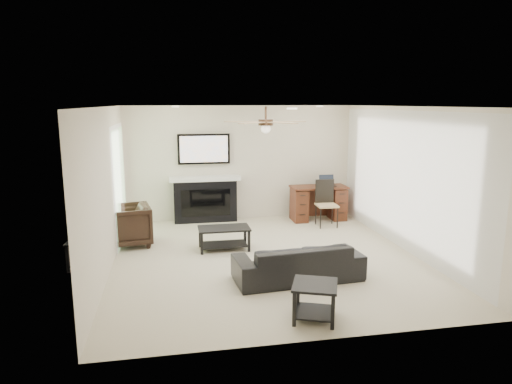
# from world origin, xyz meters

# --- Properties ---
(room_shell) EXTENTS (5.50, 5.54, 2.52)m
(room_shell) POSITION_xyz_m (0.19, 0.08, 1.68)
(room_shell) COLOR beige
(room_shell) RESTS_ON ground
(sofa) EXTENTS (1.92, 0.88, 0.54)m
(sofa) POSITION_xyz_m (0.26, -1.01, 0.27)
(sofa) COLOR black
(sofa) RESTS_ON ground
(armchair) EXTENTS (0.94, 0.93, 0.75)m
(armchair) POSITION_xyz_m (-2.34, 1.14, 0.37)
(armchair) COLOR black
(armchair) RESTS_ON ground
(coffee_table) EXTENTS (0.90, 0.50, 0.40)m
(coffee_table) POSITION_xyz_m (-0.64, 0.59, 0.20)
(coffee_table) COLOR black
(coffee_table) RESTS_ON ground
(end_table_near) EXTENTS (0.67, 0.67, 0.45)m
(end_table_near) POSITION_xyz_m (0.11, -2.26, 0.23)
(end_table_near) COLOR black
(end_table_near) RESTS_ON ground
(end_table_left) EXTENTS (0.55, 0.55, 0.45)m
(end_table_left) POSITION_xyz_m (-2.89, 0.09, 0.23)
(end_table_left) COLOR black
(end_table_left) RESTS_ON ground
(fireplace_unit) EXTENTS (1.52, 0.34, 1.91)m
(fireplace_unit) POSITION_xyz_m (-0.81, 2.58, 0.95)
(fireplace_unit) COLOR black
(fireplace_unit) RESTS_ON ground
(desk) EXTENTS (1.22, 0.56, 0.76)m
(desk) POSITION_xyz_m (1.65, 2.27, 0.38)
(desk) COLOR #361D0D
(desk) RESTS_ON ground
(desk_chair) EXTENTS (0.44, 0.46, 0.97)m
(desk_chair) POSITION_xyz_m (1.65, 1.72, 0.48)
(desk_chair) COLOR black
(desk_chair) RESTS_ON ground
(laptop) EXTENTS (0.33, 0.24, 0.23)m
(laptop) POSITION_xyz_m (1.85, 2.25, 0.88)
(laptop) COLOR black
(laptop) RESTS_ON desk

